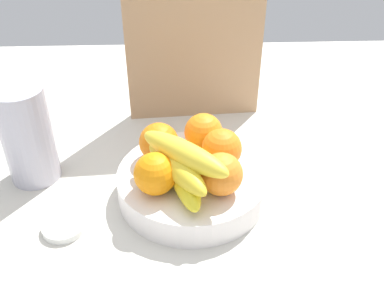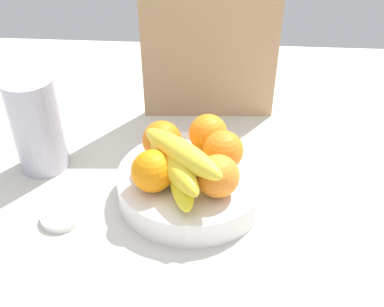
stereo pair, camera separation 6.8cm
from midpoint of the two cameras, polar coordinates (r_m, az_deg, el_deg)
name	(u,v)px [view 2 (the right image)]	position (r cm, az deg, el deg)	size (l,w,h in cm)	color
ground_plane	(200,212)	(78.82, 3.51, -7.41)	(180.00, 140.00, 3.00)	beige
fruit_bowl	(192,184)	(78.25, 2.51, -3.90)	(25.45, 25.45, 4.87)	white
orange_front_left	(208,133)	(80.44, 4.46, 2.47)	(6.85, 6.85, 6.85)	orange
orange_front_right	(162,140)	(78.37, -1.30, 1.58)	(6.85, 6.85, 6.85)	orange
orange_center	(153,171)	(71.50, -2.24, -2.31)	(6.85, 6.85, 6.85)	orange
orange_back_left	(218,176)	(70.85, 6.03, -2.93)	(6.85, 6.85, 6.85)	orange
orange_back_right	(223,151)	(76.35, 6.49, 0.28)	(6.85, 6.85, 6.85)	orange
banana_bunch	(178,164)	(71.62, 1.02, -1.42)	(15.26, 17.46, 8.40)	yellow
cutting_board	(210,37)	(94.16, 4.39, 14.34)	(28.00, 1.80, 36.00)	tan
thermos_tumbler	(37,125)	(84.80, -16.70, 3.36)	(8.88, 8.88, 17.90)	#B6B4C4
jar_lid	(62,216)	(76.96, -13.56, -7.77)	(6.77, 6.77, 1.16)	silver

